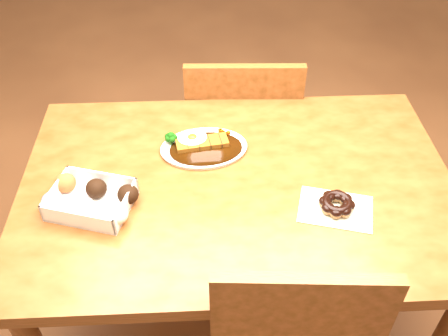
{
  "coord_description": "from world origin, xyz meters",
  "views": [
    {
      "loc": [
        -0.09,
        -0.99,
        1.71
      ],
      "look_at": [
        -0.04,
        -0.01,
        0.81
      ],
      "focal_mm": 40.0,
      "sensor_mm": 36.0,
      "label": 1
    }
  ],
  "objects_px": {
    "pon_de_ring": "(337,204)",
    "donut_box": "(91,199)",
    "katsu_curry_plate": "(202,146)",
    "table": "(237,206)",
    "chair_far": "(241,137)"
  },
  "relations": [
    {
      "from": "table",
      "to": "pon_de_ring",
      "type": "height_order",
      "value": "pon_de_ring"
    },
    {
      "from": "pon_de_ring",
      "to": "donut_box",
      "type": "bearing_deg",
      "value": 176.26
    },
    {
      "from": "chair_far",
      "to": "donut_box",
      "type": "height_order",
      "value": "chair_far"
    },
    {
      "from": "chair_far",
      "to": "pon_de_ring",
      "type": "xyz_separation_m",
      "value": [
        0.19,
        -0.65,
        0.29
      ]
    },
    {
      "from": "table",
      "to": "donut_box",
      "type": "distance_m",
      "value": 0.42
    },
    {
      "from": "chair_far",
      "to": "katsu_curry_plate",
      "type": "distance_m",
      "value": 0.51
    },
    {
      "from": "donut_box",
      "to": "pon_de_ring",
      "type": "bearing_deg",
      "value": -3.74
    },
    {
      "from": "donut_box",
      "to": "pon_de_ring",
      "type": "height_order",
      "value": "donut_box"
    },
    {
      "from": "chair_far",
      "to": "table",
      "type": "bearing_deg",
      "value": 86.62
    },
    {
      "from": "donut_box",
      "to": "table",
      "type": "bearing_deg",
      "value": 11.09
    },
    {
      "from": "table",
      "to": "chair_far",
      "type": "relative_size",
      "value": 1.38
    },
    {
      "from": "table",
      "to": "donut_box",
      "type": "xyz_separation_m",
      "value": [
        -0.39,
        -0.08,
        0.13
      ]
    },
    {
      "from": "katsu_curry_plate",
      "to": "donut_box",
      "type": "height_order",
      "value": "donut_box"
    },
    {
      "from": "chair_far",
      "to": "katsu_curry_plate",
      "type": "xyz_separation_m",
      "value": [
        -0.15,
        -0.39,
        0.28
      ]
    },
    {
      "from": "table",
      "to": "katsu_curry_plate",
      "type": "relative_size",
      "value": 4.48
    }
  ]
}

